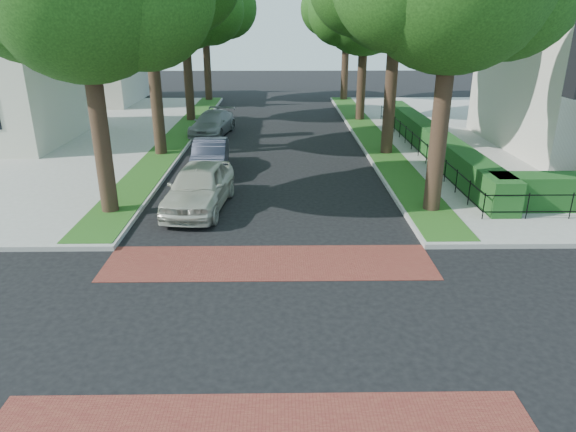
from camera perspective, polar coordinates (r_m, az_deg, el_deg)
The scene contains 14 objects.
ground at distance 11.39m, azimuth -2.41°, elevation -12.31°, with size 120.00×120.00×0.00m, color black.
crosswalk_far at distance 14.17m, azimuth -2.09°, elevation -5.17°, with size 9.00×2.20×0.01m, color maroon.
grass_strip_ne at distance 29.69m, azimuth 9.14°, elevation 8.89°, with size 1.60×29.80×0.02m, color #194F16.
grass_strip_nw at distance 29.81m, azimuth -12.03°, elevation 8.75°, with size 1.60×29.80×0.02m, color #194F16.
tree_right_far at distance 34.15m, azimuth 8.68°, elevation 21.88°, with size 7.25×6.23×9.74m.
tree_right_back at distance 43.08m, azimuth 6.71°, elevation 22.21°, with size 7.50×6.45×10.20m.
tree_left_far at distance 34.22m, azimuth -11.31°, elevation 22.08°, with size 7.00×6.02×9.86m.
tree_left_back at distance 43.15m, azimuth -9.14°, elevation 22.29°, with size 7.75×6.66×10.44m.
hedge_main_road at distance 26.18m, azimuth 15.70°, elevation 8.09°, with size 1.00×18.00×1.20m, color #1B4618.
fence_main_road at distance 26.00m, azimuth 13.97°, elevation 7.83°, with size 0.06×18.00×0.90m, color black, non-canonical shape.
house_left_far at distance 44.44m, azimuth -22.84°, elevation 17.90°, with size 10.00×9.00×10.14m.
parked_car_front at distance 18.18m, azimuth -9.84°, elevation 3.24°, with size 1.89×4.70×1.60m, color #B9B8A7.
parked_car_middle at distance 22.83m, azimuth -8.64°, elevation 6.63°, with size 1.43×4.11×1.36m, color #212431.
parked_car_rear at distance 30.33m, azimuth -8.39°, elevation 10.16°, with size 1.86×4.57×1.33m, color gray.
Camera 1 is at (0.33, -9.51, 6.25)m, focal length 32.00 mm.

